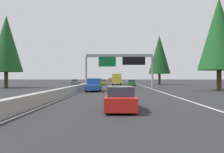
# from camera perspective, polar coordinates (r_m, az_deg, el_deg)

# --- Properties ---
(ground_plane) EXTENTS (320.00, 320.00, 0.00)m
(ground_plane) POSITION_cam_1_polar(r_m,az_deg,el_deg) (62.12, -3.82, -2.09)
(ground_plane) COLOR #262628
(median_barrier) EXTENTS (180.00, 0.56, 0.90)m
(median_barrier) POSITION_cam_1_polar(r_m,az_deg,el_deg) (82.07, -2.82, -1.32)
(median_barrier) COLOR #9E9B93
(median_barrier) RESTS_ON ground
(shoulder_stripe_right) EXTENTS (160.00, 0.16, 0.01)m
(shoulder_stripe_right) POSITION_cam_1_polar(r_m,az_deg,el_deg) (72.16, 6.03, -1.82)
(shoulder_stripe_right) COLOR silver
(shoulder_stripe_right) RESTS_ON ground
(shoulder_stripe_median) EXTENTS (160.00, 0.16, 0.01)m
(shoulder_stripe_median) POSITION_cam_1_polar(r_m,az_deg,el_deg) (72.07, -2.93, -1.83)
(shoulder_stripe_median) COLOR silver
(shoulder_stripe_median) RESTS_ON ground
(sign_gantry_overhead) EXTENTS (0.50, 12.68, 6.33)m
(sign_gantry_overhead) POSITION_cam_1_polar(r_m,az_deg,el_deg) (41.67, 2.08, 3.93)
(sign_gantry_overhead) COLOR gray
(sign_gantry_overhead) RESTS_ON ground
(sedan_mid_left) EXTENTS (4.40, 1.80, 1.47)m
(sedan_mid_left) POSITION_cam_1_polar(r_m,az_deg,el_deg) (13.83, 2.14, -5.75)
(sedan_mid_left) COLOR red
(sedan_mid_left) RESTS_ON ground
(pickup_distant_b) EXTENTS (5.60, 2.00, 1.86)m
(pickup_distant_b) POSITION_cam_1_polar(r_m,az_deg,el_deg) (33.07, -4.63, -2.13)
(pickup_distant_b) COLOR #1E4793
(pickup_distant_b) RESTS_ON ground
(box_truck_far_right) EXTENTS (8.50, 2.40, 2.95)m
(box_truck_far_right) POSITION_cam_1_polar(r_m,az_deg,el_deg) (60.69, 1.20, -0.61)
(box_truck_far_right) COLOR gold
(box_truck_far_right) RESTS_ON ground
(minivan_near_right) EXTENTS (5.00, 1.95, 1.69)m
(minivan_near_right) POSITION_cam_1_polar(r_m,az_deg,el_deg) (128.49, -0.40, -0.71)
(minivan_near_right) COLOR #AD931E
(minivan_near_right) RESTS_ON ground
(sedan_mid_right) EXTENTS (4.40, 1.80, 1.47)m
(sedan_mid_right) POSITION_cam_1_polar(r_m,az_deg,el_deg) (62.47, -2.35, -1.45)
(sedan_mid_right) COLOR #AD931E
(sedan_mid_right) RESTS_ON ground
(sedan_far_center) EXTENTS (4.40, 1.80, 1.47)m
(sedan_far_center) POSITION_cam_1_polar(r_m,az_deg,el_deg) (54.98, 4.96, -1.62)
(sedan_far_center) COLOR #2D6B38
(sedan_far_center) RESTS_ON ground
(bus_near_center) EXTENTS (11.50, 2.55, 3.10)m
(bus_near_center) POSITION_cam_1_polar(r_m,az_deg,el_deg) (129.53, 1.10, -0.36)
(bus_near_center) COLOR #1E4793
(bus_near_center) RESTS_ON ground
(oncoming_near) EXTENTS (4.40, 1.80, 1.47)m
(oncoming_near) POSITION_cam_1_polar(r_m,az_deg,el_deg) (64.53, -9.28, -1.41)
(oncoming_near) COLOR slate
(oncoming_near) RESTS_ON ground
(conifer_right_near) EXTENTS (6.28, 6.28, 14.28)m
(conifer_right_near) POSITION_cam_1_polar(r_m,az_deg,el_deg) (38.51, 25.57, 9.77)
(conifer_right_near) COLOR #4C3823
(conifer_right_near) RESTS_ON ground
(conifer_right_mid) EXTENTS (6.16, 6.16, 14.01)m
(conifer_right_mid) POSITION_cam_1_polar(r_m,az_deg,el_deg) (65.67, 11.97, 5.46)
(conifer_right_mid) COLOR #4C3823
(conifer_right_mid) RESTS_ON ground
(conifer_left_near) EXTENTS (6.18, 6.18, 14.05)m
(conifer_left_near) POSITION_cam_1_polar(r_m,az_deg,el_deg) (48.17, -25.32, 7.58)
(conifer_left_near) COLOR #4C3823
(conifer_left_near) RESTS_ON ground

